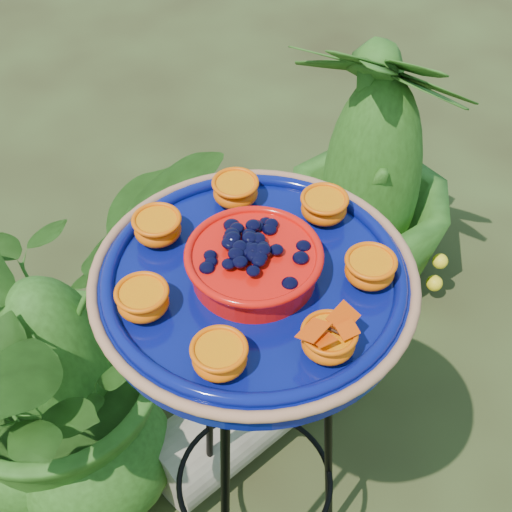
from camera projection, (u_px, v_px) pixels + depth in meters
name	position (u px, v px, depth m)	size (l,w,h in m)	color
tripod_stand	(254.00, 421.00, 1.37)	(0.40, 0.40, 0.94)	black
feeder_dish	(254.00, 277.00, 1.07)	(0.56, 0.56, 0.11)	#080F62
driftwood_log	(258.00, 403.00, 1.93)	(0.22, 0.22, 0.65)	tan
shrub_back_left	(47.00, 340.00, 1.66)	(0.81, 0.70, 0.90)	#224412
shrub_back_right	(372.00, 171.00, 2.07)	(0.51, 0.51, 0.91)	#224412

